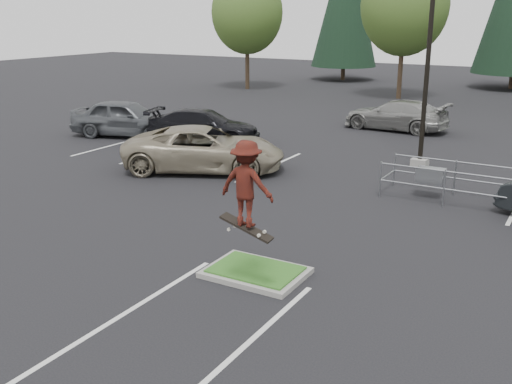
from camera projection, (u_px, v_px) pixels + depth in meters
The scene contains 12 objects.
ground at pixel (256, 275), 13.67m from camera, with size 120.00×120.00×0.00m, color black.
grass_median at pixel (256, 272), 13.65m from camera, with size 2.20×1.60×0.16m.
stall_lines at pixel (312, 198), 19.32m from camera, with size 22.62×17.60×0.01m.
light_pole at pixel (429, 46), 22.09m from camera, with size 0.70×0.60×10.12m.
decid_a at pixel (247, 15), 45.60m from camera, with size 5.44×5.44×8.91m.
decid_b at pixel (404, 8), 40.16m from camera, with size 5.89×5.89×9.64m.
cart_corral at pixel (435, 176), 19.14m from camera, with size 4.14×1.53×1.17m.
skateboarder at pixel (246, 184), 11.96m from camera, with size 1.18×0.71×2.04m.
car_l_tan at pixel (201, 149), 22.50m from camera, with size 2.76×6.00×1.67m, color gray.
car_l_black at pixel (203, 126), 27.50m from camera, with size 2.12×5.23×1.52m, color black.
car_l_grey at pixel (125, 118), 28.84m from camera, with size 2.09×5.20×1.77m, color #4B4E52.
car_far_silver at pixel (396, 115), 30.43m from camera, with size 2.14×5.26×1.53m, color gray.
Camera 1 is at (6.26, -10.88, 5.75)m, focal length 42.00 mm.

